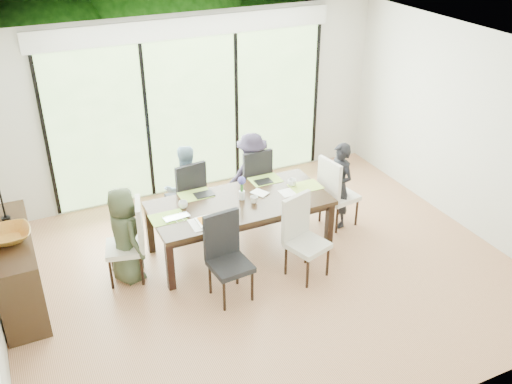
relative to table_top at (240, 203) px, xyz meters
name	(u,v)px	position (x,y,z in m)	size (l,w,h in m)	color
floor	(264,272)	(0.06, -0.60, -0.68)	(6.00, 5.00, 0.01)	#985D3C
ceiling	(266,55)	(0.06, -0.60, 2.03)	(6.00, 5.00, 0.01)	white
wall_back	(191,105)	(0.06, 1.91, 0.67)	(6.00, 0.02, 2.70)	beige
wall_front	(406,305)	(0.06, -3.11, 0.67)	(6.00, 0.02, 2.70)	silver
wall_right	(469,131)	(3.07, -0.60, 0.67)	(0.02, 5.00, 2.70)	silver
glass_doors	(193,116)	(0.06, 1.87, 0.52)	(4.20, 0.02, 2.30)	#598C3F
blinds_header	(188,27)	(0.06, 1.86, 1.82)	(4.40, 0.06, 0.28)	white
mullion_a	(46,140)	(-2.04, 1.86, 0.52)	(0.05, 0.04, 2.30)	black
mullion_b	(147,123)	(-0.64, 1.86, 0.52)	(0.05, 0.04, 2.30)	black
mullion_c	(236,109)	(0.76, 1.86, 0.52)	(0.05, 0.04, 2.30)	black
mullion_d	(316,96)	(2.16, 1.86, 0.52)	(0.05, 0.04, 2.30)	black
deck	(179,167)	(0.06, 2.80, -0.73)	(6.00, 1.80, 0.10)	brown
rail_top	(162,119)	(0.06, 3.60, -0.13)	(6.00, 0.08, 0.06)	brown
foliage_left	(41,67)	(-1.74, 4.60, 0.76)	(3.20, 3.20, 3.20)	#14380F
foliage_mid	(153,27)	(0.46, 5.20, 1.12)	(4.00, 4.00, 4.00)	#14380F
foliage_right	(255,55)	(2.26, 4.40, 0.58)	(2.80, 2.80, 2.80)	#14380F
foliage_far	(95,34)	(-0.54, 5.90, 0.94)	(3.60, 3.60, 3.60)	#14380F
table_top	(240,203)	(0.00, 0.00, 0.00)	(2.26, 1.04, 0.06)	black
table_apron	(240,209)	(0.00, 0.00, -0.08)	(2.08, 0.85, 0.09)	black
table_leg_fl	(170,266)	(-1.08, -0.43, -0.35)	(0.08, 0.08, 0.65)	black
table_leg_fr	(329,224)	(1.08, -0.43, -0.35)	(0.08, 0.08, 0.65)	black
table_leg_bl	(150,230)	(-1.08, 0.43, -0.35)	(0.08, 0.08, 0.65)	black
table_leg_br	(298,196)	(1.08, 0.43, -0.35)	(0.08, 0.08, 0.65)	black
chair_left_end	(124,242)	(-1.50, 0.00, -0.16)	(0.43, 0.43, 1.04)	silver
chair_right_end	(340,191)	(1.50, 0.00, -0.16)	(0.43, 0.43, 1.04)	white
chair_far_left	(185,193)	(-0.45, 0.85, -0.16)	(0.43, 0.43, 1.04)	black
chair_far_right	(251,179)	(0.55, 0.85, -0.16)	(0.43, 0.43, 1.04)	black
chair_near_left	(230,260)	(-0.50, -0.87, -0.16)	(0.43, 0.43, 1.04)	black
chair_near_right	(308,239)	(0.50, -0.87, -0.16)	(0.43, 0.43, 1.04)	beige
person_left_end	(125,235)	(-1.48, 0.00, -0.07)	(0.57, 0.36, 1.22)	#3B472F
person_right_end	(339,185)	(1.48, 0.00, -0.07)	(0.57, 0.36, 1.22)	black
person_far_left	(185,188)	(-0.45, 0.83, -0.07)	(0.57, 0.36, 1.22)	#7FA1B7
person_far_right	(252,174)	(0.55, 0.83, -0.07)	(0.57, 0.36, 1.22)	#272031
placemat_left	(167,218)	(-0.95, 0.00, 0.03)	(0.42, 0.30, 0.01)	#85B13F
placemat_right	(306,186)	(0.95, 0.00, 0.03)	(0.42, 0.30, 0.01)	#99B741
placemat_far_l	(196,195)	(-0.45, 0.40, 0.03)	(0.42, 0.30, 0.01)	#8CB13F
placemat_far_r	(265,180)	(0.55, 0.40, 0.03)	(0.42, 0.30, 0.01)	#8FBA42
placemat_paper	(208,222)	(-0.55, -0.30, 0.03)	(0.42, 0.30, 0.01)	white
tablet_far_l	(204,194)	(-0.35, 0.35, 0.04)	(0.25, 0.17, 0.01)	black
tablet_far_r	(264,182)	(0.50, 0.35, 0.04)	(0.23, 0.16, 0.01)	black
papers	(291,192)	(0.70, -0.05, 0.03)	(0.28, 0.21, 0.00)	white
platter_base	(207,221)	(-0.55, -0.30, 0.05)	(0.25, 0.25, 0.02)	white
platter_snacks	(207,220)	(-0.55, -0.30, 0.06)	(0.19, 0.19, 0.01)	orange
vase	(242,195)	(0.05, 0.05, 0.08)	(0.08, 0.08, 0.11)	silver
hyacinth_stems	(242,187)	(0.05, 0.05, 0.20)	(0.04, 0.04, 0.15)	#337226
hyacinth_blooms	(242,181)	(0.05, 0.05, 0.29)	(0.10, 0.10, 0.10)	#4743A9
laptop	(178,219)	(-0.85, -0.10, 0.04)	(0.31, 0.20, 0.02)	silver
cup_a	(183,205)	(-0.70, 0.15, 0.07)	(0.12, 0.12, 0.09)	white
cup_b	(254,200)	(0.15, -0.10, 0.07)	(0.09, 0.09, 0.09)	white
cup_c	(292,183)	(0.80, 0.10, 0.07)	(0.12, 0.12, 0.09)	white
book	(256,195)	(0.25, 0.05, 0.04)	(0.15, 0.21, 0.02)	white
sideboard	(17,268)	(-2.70, 0.10, -0.24)	(0.44, 1.57, 0.88)	black
bowl	(8,235)	(-2.70, 0.00, 0.26)	(0.47, 0.47, 0.11)	olive
candlestick_base	(6,219)	(-2.70, 0.45, 0.22)	(0.10, 0.10, 0.04)	black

